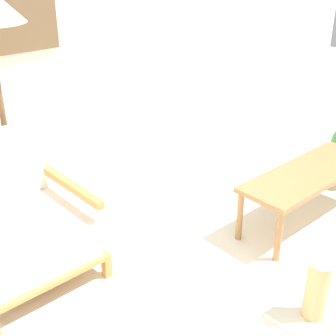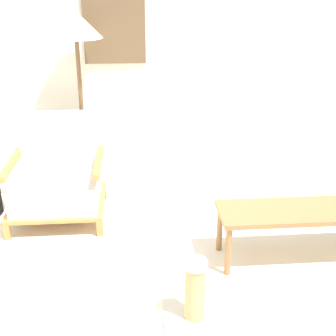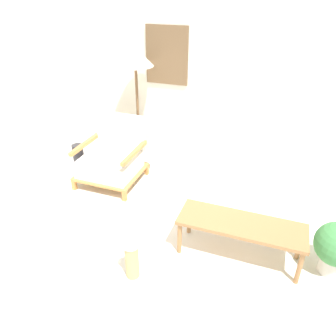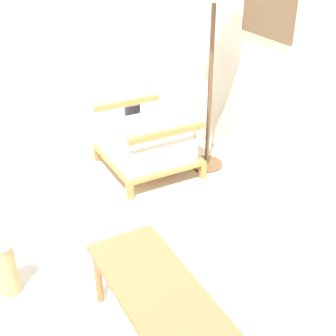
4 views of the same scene
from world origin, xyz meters
TOP-DOWN VIEW (x-y plane):
  - wall_back at (-0.00, 2.43)m, footprint 8.00×0.09m
  - armchair at (-0.66, 1.68)m, footprint 0.78×0.73m
  - coffee_table at (1.17, 0.85)m, footprint 1.19×0.40m
  - scratching_post at (0.33, 0.23)m, footprint 0.37×0.37m

SIDE VIEW (x-z plane):
  - scratching_post at x=0.33m, z-range -0.07..0.36m
  - armchair at x=-0.66m, z-range -0.10..0.75m
  - coffee_table at x=1.17m, z-range 0.16..0.56m
  - wall_back at x=0.00m, z-range 0.00..2.70m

